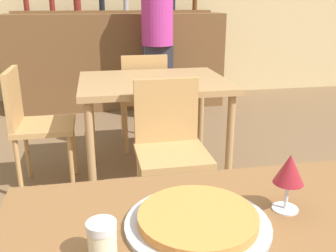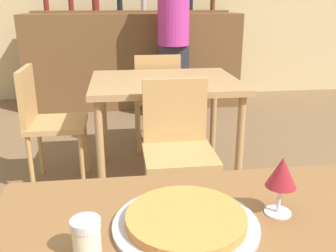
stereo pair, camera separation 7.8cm
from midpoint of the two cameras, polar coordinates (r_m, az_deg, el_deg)
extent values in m
cube|color=brown|center=(0.93, 5.50, -17.82)|extent=(1.08, 0.72, 0.04)
cube|color=#A87F51|center=(2.66, -3.06, 6.65)|extent=(1.03, 0.83, 0.04)
cylinder|color=#A87F51|center=(2.41, -12.54, -4.49)|extent=(0.05, 0.05, 0.71)
cylinder|color=#A87F51|center=(2.54, 8.50, -3.00)|extent=(0.05, 0.05, 0.71)
cylinder|color=#A87F51|center=(3.08, -12.33, 0.66)|extent=(0.05, 0.05, 0.71)
cylinder|color=#A87F51|center=(3.18, 4.31, 1.64)|extent=(0.05, 0.05, 0.71)
cube|color=brown|center=(4.75, -8.24, 9.77)|extent=(2.60, 0.56, 1.13)
cube|color=brown|center=(4.84, -8.66, 16.85)|extent=(2.39, 0.24, 0.03)
cylinder|color=maroon|center=(4.86, -17.76, 17.78)|extent=(0.06, 0.06, 0.23)
cylinder|color=black|center=(4.83, -10.55, 18.33)|extent=(0.07, 0.07, 0.24)
cube|color=tan|center=(2.11, -0.39, -4.46)|extent=(0.40, 0.40, 0.04)
cube|color=tan|center=(2.21, -1.27, 2.36)|extent=(0.38, 0.04, 0.38)
cylinder|color=tan|center=(2.05, -4.27, -12.75)|extent=(0.03, 0.03, 0.44)
cylinder|color=tan|center=(2.11, 5.14, -11.82)|extent=(0.03, 0.03, 0.44)
cylinder|color=tan|center=(2.35, -5.28, -8.47)|extent=(0.03, 0.03, 0.44)
cylinder|color=tan|center=(2.40, 2.90, -7.79)|extent=(0.03, 0.03, 0.44)
cube|color=tan|center=(3.37, -4.58, 4.33)|extent=(0.40, 0.40, 0.04)
cube|color=tan|center=(3.14, -4.29, 7.23)|extent=(0.38, 0.04, 0.38)
cylinder|color=tan|center=(3.62, -2.12, 1.49)|extent=(0.03, 0.03, 0.44)
cylinder|color=tan|center=(3.58, -7.50, 1.17)|extent=(0.03, 0.03, 0.44)
cylinder|color=tan|center=(3.30, -1.20, -0.23)|extent=(0.03, 0.03, 0.44)
cylinder|color=tan|center=(3.26, -7.10, -0.59)|extent=(0.03, 0.03, 0.44)
cube|color=tan|center=(2.74, -19.05, -0.04)|extent=(0.40, 0.40, 0.04)
cube|color=tan|center=(2.72, -23.31, 3.92)|extent=(0.04, 0.38, 0.38)
cylinder|color=tan|center=(2.64, -15.31, -5.84)|extent=(0.03, 0.03, 0.44)
cylinder|color=tan|center=(2.96, -14.90, -3.15)|extent=(0.03, 0.03, 0.44)
cylinder|color=tan|center=(2.70, -22.56, -6.17)|extent=(0.03, 0.03, 0.44)
cylinder|color=tan|center=(3.00, -21.38, -3.49)|extent=(0.03, 0.03, 0.44)
cylinder|color=#A3A3A8|center=(0.96, 2.13, -14.71)|extent=(0.36, 0.36, 0.01)
cylinder|color=#CC7A38|center=(0.95, 2.15, -13.80)|extent=(0.30, 0.30, 0.02)
cylinder|color=beige|center=(0.86, -12.61, -17.15)|extent=(0.06, 0.06, 0.07)
cylinder|color=silver|center=(0.84, -12.83, -14.73)|extent=(0.07, 0.07, 0.02)
cube|color=#2D2D38|center=(4.25, -2.10, 6.74)|extent=(0.32, 0.18, 0.82)
cylinder|color=#B2338C|center=(4.16, -2.22, 16.86)|extent=(0.34, 0.34, 0.68)
cylinder|color=silver|center=(1.06, 15.38, -12.07)|extent=(0.07, 0.07, 0.00)
cylinder|color=silver|center=(1.04, 15.56, -10.20)|extent=(0.01, 0.01, 0.07)
cone|color=maroon|center=(1.01, 15.94, -6.34)|extent=(0.08, 0.08, 0.08)
camera|label=1|loc=(0.04, -91.64, -0.55)|focal=40.00mm
camera|label=2|loc=(0.04, 88.36, 0.55)|focal=40.00mm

